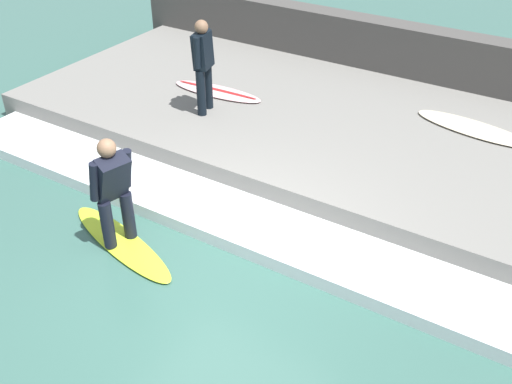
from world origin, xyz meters
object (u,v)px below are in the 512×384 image
Objects in this scene: surfer_waiting_near at (203,62)px; surfboard_waiting_near at (217,91)px; surfboard_riding at (121,242)px; surfboard_spare at (474,128)px; surfer_riding at (113,187)px.

surfer_waiting_near reaches higher than surfboard_waiting_near.
surfboard_spare reaches higher than surfboard_riding.
surfboard_riding is 1.45× the size of surfer_riding.
surfboard_waiting_near is 0.90× the size of surfboard_spare.
surfer_waiting_near reaches higher than surfer_riding.
surfer_riding reaches higher than surfboard_riding.
surfer_riding is at bearing -163.85° from surfboard_waiting_near.
surfer_waiting_near is at bearing 112.95° from surfboard_spare.
surfboard_waiting_near is at bearing 16.15° from surfer_riding.
surfer_waiting_near is at bearing 15.28° from surfer_riding.
surfboard_riding is at bearing -163.85° from surfboard_waiting_near.
surfer_waiting_near is 4.36m from surfboard_spare.
surfboard_waiting_near is (3.67, 1.06, 0.45)m from surfboard_riding.
surfboard_waiting_near is 4.30m from surfboard_spare.
surfboard_riding is 3.85m from surfboard_waiting_near.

